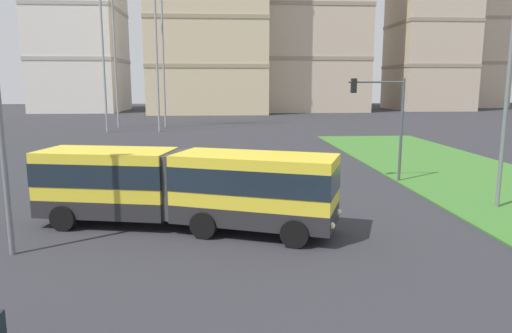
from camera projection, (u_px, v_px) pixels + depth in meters
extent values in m
cube|color=yellow|center=(255.00, 188.00, 17.75)|extent=(6.50, 4.46, 2.55)
cube|color=#262628|center=(255.00, 212.00, 17.91)|extent=(6.52, 4.49, 0.70)
cube|color=#19232D|center=(255.00, 177.00, 17.68)|extent=(6.55, 4.51, 0.90)
cube|color=yellow|center=(108.00, 181.00, 19.00)|extent=(5.59, 3.48, 2.55)
cube|color=#262628|center=(109.00, 204.00, 19.16)|extent=(5.61, 3.50, 0.70)
cube|color=#19232D|center=(107.00, 171.00, 18.93)|extent=(5.64, 3.52, 0.90)
cylinder|color=#383838|center=(182.00, 183.00, 18.60)|extent=(2.40, 2.40, 2.45)
cylinder|color=black|center=(308.00, 215.00, 18.63)|extent=(1.03, 0.62, 1.00)
cylinder|color=black|center=(295.00, 234.00, 16.27)|extent=(1.03, 0.62, 1.00)
cylinder|color=black|center=(227.00, 208.00, 19.60)|extent=(1.03, 0.62, 1.00)
cylinder|color=black|center=(203.00, 225.00, 17.24)|extent=(1.03, 0.62, 1.00)
cylinder|color=black|center=(93.00, 202.00, 20.60)|extent=(1.04, 0.47, 1.00)
cylinder|color=black|center=(63.00, 218.00, 18.16)|extent=(1.04, 0.47, 1.00)
sphere|color=#F9EFC6|center=(338.00, 212.00, 17.90)|extent=(0.24, 0.24, 0.24)
sphere|color=#F9EFC6|center=(332.00, 226.00, 16.20)|extent=(0.24, 0.24, 0.24)
cube|color=maroon|center=(142.00, 176.00, 26.10)|extent=(4.42, 1.86, 0.80)
cube|color=black|center=(138.00, 163.00, 25.97)|extent=(2.40, 1.71, 0.60)
cylinder|color=black|center=(171.00, 177.00, 27.15)|extent=(0.64, 0.23, 0.64)
cylinder|color=black|center=(167.00, 183.00, 25.38)|extent=(0.64, 0.23, 0.64)
cylinder|color=black|center=(117.00, 177.00, 26.91)|extent=(0.64, 0.23, 0.64)
cylinder|color=black|center=(110.00, 184.00, 25.14)|extent=(0.64, 0.23, 0.64)
cylinder|color=#474C51|center=(401.00, 131.00, 26.83)|extent=(0.16, 0.16, 5.88)
cylinder|color=#474C51|center=(376.00, 82.00, 26.24)|extent=(3.14, 0.10, 0.10)
cube|color=black|center=(354.00, 86.00, 26.19)|extent=(0.28, 0.28, 0.80)
sphere|color=red|center=(354.00, 81.00, 26.15)|extent=(0.16, 0.16, 0.16)
sphere|color=yellow|center=(354.00, 86.00, 26.19)|extent=(0.16, 0.16, 0.16)
sphere|color=green|center=(354.00, 91.00, 26.24)|extent=(0.16, 0.16, 0.16)
cylinder|color=slate|center=(1.00, 128.00, 14.99)|extent=(0.18, 0.18, 8.43)
cylinder|color=slate|center=(506.00, 107.00, 20.71)|extent=(0.18, 0.18, 9.21)
cube|color=silver|center=(78.00, 12.00, 93.67)|extent=(15.98, 18.32, 39.11)
cube|color=#A4A099|center=(81.00, 61.00, 95.31)|extent=(16.18, 18.52, 0.70)
cube|color=#A4A099|center=(78.00, 10.00, 93.61)|extent=(16.18, 18.52, 0.70)
cube|color=beige|center=(207.00, 1.00, 87.16)|extent=(21.57, 15.64, 41.28)
cube|color=#9C8D6E|center=(208.00, 67.00, 89.25)|extent=(21.77, 15.84, 0.70)
cube|color=#9C8D6E|center=(208.00, 22.00, 87.82)|extent=(21.77, 15.84, 0.70)
cube|color=gray|center=(310.00, 60.00, 97.49)|extent=(21.03, 18.55, 0.70)
cube|color=gray|center=(311.00, 10.00, 95.77)|extent=(21.03, 18.55, 0.70)
cube|color=gray|center=(428.00, 67.00, 101.11)|extent=(14.77, 16.76, 0.70)
cube|color=gray|center=(431.00, 24.00, 99.59)|extent=(14.77, 16.76, 0.70)
cube|color=#C6B299|center=(455.00, 2.00, 112.09)|extent=(20.89, 17.65, 49.22)
cube|color=gray|center=(450.00, 64.00, 114.60)|extent=(21.09, 17.85, 0.70)
cube|color=gray|center=(453.00, 22.00, 112.89)|extent=(21.09, 17.85, 0.70)
cylinder|color=gray|center=(162.00, 7.00, 58.69)|extent=(0.24, 0.24, 29.89)
cylinder|color=gray|center=(113.00, 6.00, 58.28)|extent=(0.24, 0.24, 29.89)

